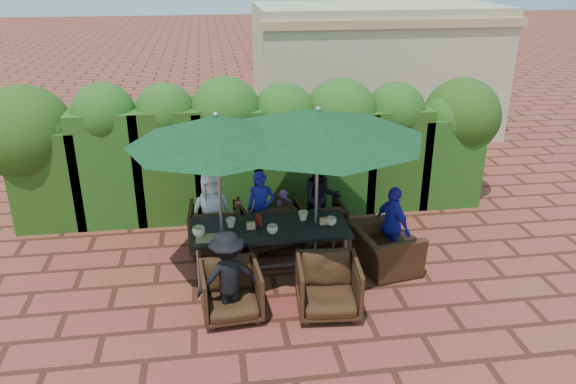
{
  "coord_description": "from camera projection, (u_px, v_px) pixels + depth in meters",
  "views": [
    {
      "loc": [
        -0.78,
        -7.04,
        4.3
      ],
      "look_at": [
        0.3,
        0.4,
        1.13
      ],
      "focal_mm": 35.0,
      "sensor_mm": 36.0,
      "label": 1
    }
  ],
  "objects": [
    {
      "name": "serving_tray",
      "position": [
        209.0,
        238.0,
        7.63
      ],
      "size": [
        0.35,
        0.25,
        0.02
      ],
      "primitive_type": "cube",
      "color": "olive",
      "rests_on": "dining_table"
    },
    {
      "name": "chair_far_mid",
      "position": [
        265.0,
        222.0,
        8.92
      ],
      "size": [
        0.97,
        0.94,
        0.81
      ],
      "primitive_type": "imported",
      "rotation": [
        0.0,
        0.0,
        3.44
      ],
      "color": "black",
      "rests_on": "ground"
    },
    {
      "name": "cup_e",
      "position": [
        331.0,
        221.0,
        8.01
      ],
      "size": [
        0.15,
        0.15,
        0.12
      ],
      "primitive_type": "imported",
      "color": "beige",
      "rests_on": "dining_table"
    },
    {
      "name": "pedestrian_a",
      "position": [
        334.0,
        134.0,
        11.92
      ],
      "size": [
        1.61,
        1.09,
        1.62
      ],
      "primitive_type": "imported",
      "rotation": [
        0.0,
        0.0,
        2.74
      ],
      "color": "green",
      "rests_on": "ground"
    },
    {
      "name": "chair_end_right",
      "position": [
        385.0,
        243.0,
        8.22
      ],
      "size": [
        0.79,
        1.07,
        0.85
      ],
      "primitive_type": "imported",
      "rotation": [
        0.0,
        0.0,
        1.75
      ],
      "color": "black",
      "rests_on": "ground"
    },
    {
      "name": "ketchup_bottle",
      "position": [
        258.0,
        219.0,
        8.0
      ],
      "size": [
        0.04,
        0.04,
        0.17
      ],
      "primitive_type": "cylinder",
      "color": "#B20C0A",
      "rests_on": "dining_table"
    },
    {
      "name": "number_block_left",
      "position": [
        251.0,
        226.0,
        7.89
      ],
      "size": [
        0.12,
        0.06,
        0.1
      ],
      "primitive_type": "cube",
      "color": "tan",
      "rests_on": "dining_table"
    },
    {
      "name": "cup_b",
      "position": [
        231.0,
        223.0,
        7.94
      ],
      "size": [
        0.14,
        0.14,
        0.13
      ],
      "primitive_type": "imported",
      "color": "beige",
      "rests_on": "dining_table"
    },
    {
      "name": "building",
      "position": [
        375.0,
        70.0,
        14.41
      ],
      "size": [
        6.2,
        3.08,
        3.2
      ],
      "color": "#BCB38C",
      "rests_on": "ground"
    },
    {
      "name": "chair_near_right",
      "position": [
        328.0,
        284.0,
        7.21
      ],
      "size": [
        0.85,
        0.8,
        0.81
      ],
      "primitive_type": "imported",
      "rotation": [
        0.0,
        0.0,
        -0.08
      ],
      "color": "black",
      "rests_on": "ground"
    },
    {
      "name": "chair_far_right",
      "position": [
        320.0,
        219.0,
        9.09
      ],
      "size": [
        0.79,
        0.75,
        0.75
      ],
      "primitive_type": "imported",
      "rotation": [
        0.0,
        0.0,
        3.23
      ],
      "color": "black",
      "rests_on": "ground"
    },
    {
      "name": "number_block_right",
      "position": [
        324.0,
        221.0,
        8.03
      ],
      "size": [
        0.12,
        0.06,
        0.1
      ],
      "primitive_type": "cube",
      "color": "tan",
      "rests_on": "dining_table"
    },
    {
      "name": "sauce_bottle",
      "position": [
        260.0,
        221.0,
        7.95
      ],
      "size": [
        0.04,
        0.04,
        0.17
      ],
      "primitive_type": "cylinder",
      "color": "#4C230C",
      "rests_on": "dining_table"
    },
    {
      "name": "cup_c",
      "position": [
        272.0,
        229.0,
        7.76
      ],
      "size": [
        0.15,
        0.15,
        0.12
      ],
      "primitive_type": "imported",
      "color": "beige",
      "rests_on": "dining_table"
    },
    {
      "name": "adult_far_left",
      "position": [
        212.0,
        212.0,
        8.7
      ],
      "size": [
        0.69,
        0.48,
        1.28
      ],
      "primitive_type": "imported",
      "rotation": [
        0.0,
        0.0,
        0.18
      ],
      "color": "white",
      "rests_on": "ground"
    },
    {
      "name": "child_left",
      "position": [
        240.0,
        223.0,
        8.95
      ],
      "size": [
        0.29,
        0.24,
        0.74
      ],
      "primitive_type": "imported",
      "rotation": [
        0.0,
        0.0,
        0.1
      ],
      "color": "#D84C5E",
      "rests_on": "ground"
    },
    {
      "name": "adult_end_right",
      "position": [
        393.0,
        226.0,
        8.31
      ],
      "size": [
        0.6,
        0.8,
        1.23
      ],
      "primitive_type": "imported",
      "rotation": [
        0.0,
        0.0,
        1.94
      ],
      "color": "#2420B0",
      "rests_on": "ground"
    },
    {
      "name": "pedestrian_b",
      "position": [
        375.0,
        129.0,
        12.19
      ],
      "size": [
        0.82,
        0.53,
        1.66
      ],
      "primitive_type": "imported",
      "rotation": [
        0.0,
        0.0,
        3.09
      ],
      "color": "#D84C5E",
      "rests_on": "ground"
    },
    {
      "name": "ground",
      "position": [
        272.0,
        275.0,
        8.2
      ],
      "size": [
        80.0,
        80.0,
        0.0
      ],
      "primitive_type": "plane",
      "color": "brown",
      "rests_on": "ground"
    },
    {
      "name": "umbrella_left",
      "position": [
        217.0,
        130.0,
        7.28
      ],
      "size": [
        2.41,
        2.41,
        2.46
      ],
      "color": "gray",
      "rests_on": "ground"
    },
    {
      "name": "cup_d",
      "position": [
        303.0,
        216.0,
        8.16
      ],
      "size": [
        0.14,
        0.14,
        0.13
      ],
      "primitive_type": "imported",
      "color": "beige",
      "rests_on": "dining_table"
    },
    {
      "name": "adult_near_left",
      "position": [
        228.0,
        277.0,
        7.0
      ],
      "size": [
        0.84,
        0.52,
        1.22
      ],
      "primitive_type": "imported",
      "rotation": [
        0.0,
        0.0,
        3.37
      ],
      "color": "black",
      "rests_on": "ground"
    },
    {
      "name": "cup_a",
      "position": [
        199.0,
        232.0,
        7.68
      ],
      "size": [
        0.18,
        0.18,
        0.14
      ],
      "primitive_type": "imported",
      "color": "beige",
      "rests_on": "dining_table"
    },
    {
      "name": "dining_table",
      "position": [
        270.0,
        232.0,
        7.99
      ],
      "size": [
        2.24,
        0.9,
        0.75
      ],
      "color": "black",
      "rests_on": "ground"
    },
    {
      "name": "pedestrian_c",
      "position": [
        411.0,
        129.0,
        12.29
      ],
      "size": [
        1.13,
        0.91,
        1.61
      ],
      "primitive_type": "imported",
      "rotation": [
        0.0,
        0.0,
        2.64
      ],
      "color": "#97969E",
      "rests_on": "ground"
    },
    {
      "name": "child_right",
      "position": [
        284.0,
        214.0,
        9.15
      ],
      "size": [
        0.33,
        0.28,
        0.83
      ],
      "primitive_type": "imported",
      "rotation": [
        0.0,
        0.0,
        0.14
      ],
      "color": "#9F52B2",
      "rests_on": "ground"
    },
    {
      "name": "adult_far_mid",
      "position": [
        261.0,
        209.0,
        8.88
      ],
      "size": [
        0.47,
        0.4,
        1.22
      ],
      "primitive_type": "imported",
      "rotation": [
        0.0,
        0.0,
        -0.09
      ],
      "color": "#2420B0",
      "rests_on": "ground"
    },
    {
      "name": "hedge_wall",
      "position": [
        247.0,
        141.0,
        9.78
      ],
      "size": [
        9.1,
        1.6,
        2.46
      ],
      "color": "#18330E",
      "rests_on": "ground"
    },
    {
      "name": "chair_near_left",
      "position": [
        231.0,
        289.0,
        7.14
      ],
      "size": [
        0.8,
        0.76,
        0.77
      ],
      "primitive_type": "imported",
      "rotation": [
        0.0,
        0.0,
        0.08
      ],
      "color": "black",
      "rests_on": "ground"
    },
    {
      "name": "chair_far_left",
      "position": [
        215.0,
        225.0,
        8.79
      ],
      "size": [
        0.83,
        0.78,
        0.82
      ],
      "primitive_type": "imported",
      "rotation": [
        0.0,
        0.0,
        3.09
      ],
      "color": "black",
      "rests_on": "ground"
    },
    {
      "name": "umbrella_right",
      "position": [
        318.0,
        124.0,
        7.54
      ],
      "size": [
        2.97,
        2.97,
        2.46
      ],
      "color": "gray",
      "rests_on": "ground"
    },
    {
      "name": "adult_far_right",
      "position": [
        321.0,
        199.0,
        9.06
      ],
      "size": [
        0.67,
        0.43,
        1.36
      ],
      "primitive_type": "imported",
      "rotation": [
        0.0,
        0.0,
        0.05
      ],
      "color": "black",
      "rests_on": "ground"
    }
  ]
}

